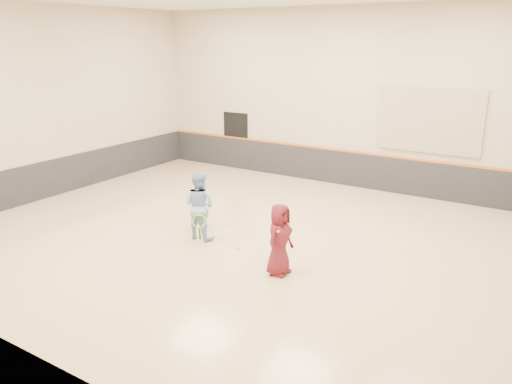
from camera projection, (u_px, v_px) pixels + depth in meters
The scene contains 14 objects.
room at pixel (250, 209), 12.56m from camera, with size 15.04×12.04×6.22m.
wainscot_back at pixel (342, 168), 17.46m from camera, with size 14.90×0.04×1.20m, color #232326.
wainscot_left at pixel (59, 176), 16.41m from camera, with size 0.04×11.90×1.20m, color #232326.
accent_stripe at pixel (343, 151), 17.27m from camera, with size 14.90×0.03×0.06m, color #D85914.
acoustic_panel at pixel (429, 121), 15.47m from camera, with size 3.20×0.08×2.00m, color tan.
doorway at pixel (236, 141), 19.61m from camera, with size 1.10×0.05×2.20m, color black.
girl at pixel (202, 203), 13.42m from camera, with size 0.50×0.33×1.37m, color #73C8BA.
instructor at pixel (199, 205), 12.64m from camera, with size 0.86×0.67×1.77m, color #83A9CB.
young_man at pixel (280, 239), 10.70m from camera, with size 0.78×0.51×1.60m, color #59151C.
held_racket at pixel (199, 221), 12.29m from camera, with size 0.43×0.43×0.66m, color #97C52B, non-canonical shape.
spare_racket at pixel (272, 196), 16.07m from camera, with size 0.67×0.67×0.16m, color yellow, non-canonical shape.
ball_under_racket at pixel (238, 248), 12.18m from camera, with size 0.07×0.07×0.07m, color gold.
ball_in_hand at pixel (278, 232), 10.41m from camera, with size 0.07×0.07×0.07m, color #C2DC33.
ball_beside_spare at pixel (234, 207), 15.19m from camera, with size 0.07×0.07×0.07m, color #D2EE37.
Camera 1 is at (6.43, -10.00, 4.90)m, focal length 35.00 mm.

